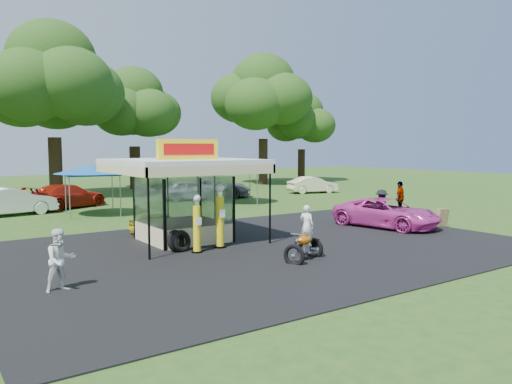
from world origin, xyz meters
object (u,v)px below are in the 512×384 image
spectator_east_b (400,198)px  tent_west (92,170)px  spectator_east_a (381,206)px  bg_car_d (216,187)px  gas_station_kiosk (183,198)px  bg_car_c (191,190)px  gas_pump_left (197,225)px  kiosk_car (161,223)px  bg_car_b (67,196)px  bg_car_a (11,201)px  gas_pump_right (220,218)px  a_frame_sign (442,218)px  spectator_west (60,260)px  pink_sedan (387,213)px  motorcycle (306,238)px  tent_east (232,161)px  bg_car_e (313,185)px

spectator_east_b → tent_west: (-14.63, 9.68, 1.63)m
spectator_east_a → bg_car_d: 16.27m
gas_station_kiosk → bg_car_c: gas_station_kiosk is taller
gas_pump_left → kiosk_car: size_ratio=0.77×
spectator_east_b → bg_car_b: (-14.94, 13.97, -0.19)m
bg_car_a → tent_west: size_ratio=1.18×
gas_pump_right → a_frame_sign: bearing=-8.3°
gas_pump_right → spectator_west: (-6.41, -2.49, -0.34)m
bg_car_b → gas_station_kiosk: bearing=157.5°
pink_sedan → bg_car_d: 17.32m
pink_sedan → kiosk_car: bearing=143.8°
gas_pump_left → bg_car_d: 20.40m
gas_pump_left → a_frame_sign: (12.64, -1.40, -0.58)m
gas_station_kiosk → spectator_west: (-5.94, -4.64, -0.93)m
motorcycle → bg_car_b: 20.02m
kiosk_car → spectator_west: 9.07m
motorcycle → spectator_east_a: (8.53, 4.15, 0.10)m
gas_pump_left → bg_car_c: gas_pump_left is taller
pink_sedan → spectator_east_b: size_ratio=2.66×
tent_east → a_frame_sign: bearing=-78.3°
pink_sedan → bg_car_d: bg_car_d is taller
spectator_east_b → bg_car_c: (-6.37, 13.60, -0.21)m
bg_car_c → bg_car_a: bearing=117.4°
gas_pump_right → tent_west: (-1.22, 12.12, 1.39)m
motorcycle → spectator_west: size_ratio=1.16×
gas_station_kiosk → kiosk_car: size_ratio=1.92×
a_frame_sign → gas_pump_left: bearing=-167.4°
motorcycle → bg_car_b: bearing=75.6°
gas_pump_right → motorcycle: size_ratio=1.26×
pink_sedan → tent_east: size_ratio=1.12×
tent_west → tent_east: tent_east is taller
a_frame_sign → gas_station_kiosk: bearing=-178.8°
gas_pump_right → a_frame_sign: size_ratio=2.77×
bg_car_b → tent_west: (0.32, -4.28, 1.82)m
gas_station_kiosk → motorcycle: size_ratio=2.73×
bg_car_d → bg_car_c: bearing=151.0°
gas_pump_right → spectator_east_b: bearing=10.3°
spectator_west → spectator_east_a: 16.65m
spectator_west → bg_car_e: bearing=25.9°
tent_west → bg_car_a: bearing=146.5°
gas_pump_right → bg_car_a: size_ratio=0.52×
motorcycle → tent_east: size_ratio=0.43×
motorcycle → gas_station_kiosk: bearing=85.7°
a_frame_sign → tent_west: tent_west is taller
bg_car_d → tent_west: (-10.89, -4.90, 1.84)m
spectator_west → bg_car_c: size_ratio=0.39×
motorcycle → kiosk_car: 7.98m
motorcycle → tent_east: tent_east is taller
spectator_west → spectator_east_b: spectator_east_b is taller
bg_car_b → tent_west: tent_west is taller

